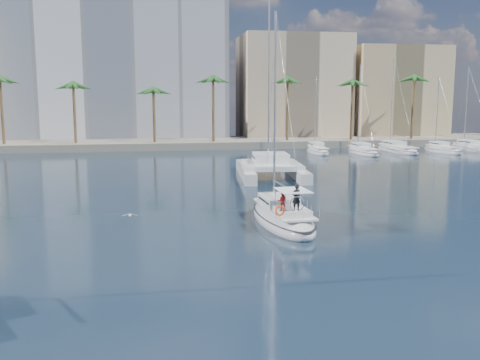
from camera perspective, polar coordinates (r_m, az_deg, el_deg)
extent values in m
plane|color=black|center=(32.96, -0.34, -6.18)|extent=(160.00, 160.00, 0.00)
cube|color=gray|center=(92.91, -6.27, 3.93)|extent=(120.00, 14.00, 1.20)
cube|color=white|center=(104.81, -13.48, 11.63)|extent=(42.00, 16.00, 28.00)
cube|color=beige|center=(104.97, 5.61, 9.64)|extent=(20.00, 14.00, 20.00)
cube|color=tan|center=(109.98, 16.12, 8.78)|extent=(18.00, 12.00, 18.00)
cylinder|color=brown|center=(88.63, -6.18, 6.70)|extent=(0.44, 0.44, 10.50)
sphere|color=#245820|center=(88.59, -6.24, 10.10)|extent=(3.60, 3.60, 3.60)
cylinder|color=brown|center=(96.70, 14.51, 6.65)|extent=(0.44, 0.44, 10.50)
sphere|color=#245820|center=(96.66, 14.64, 9.76)|extent=(3.60, 3.60, 3.60)
ellipsoid|color=silver|center=(36.50, 4.55, -4.22)|extent=(3.71, 10.17, 2.08)
ellipsoid|color=black|center=(36.44, 4.55, -3.77)|extent=(3.75, 10.27, 0.18)
cube|color=silver|center=(36.15, 4.65, -3.07)|extent=(2.66, 7.62, 0.12)
cube|color=silver|center=(37.16, 4.14, -2.17)|extent=(2.32, 3.38, 0.60)
cube|color=black|center=(37.16, 4.14, -2.14)|extent=(2.31, 3.00, 0.14)
cylinder|color=#B7BABF|center=(37.59, 3.74, 7.58)|extent=(0.15, 0.15, 13.13)
cylinder|color=#B7BABF|center=(36.13, 4.55, -0.56)|extent=(0.32, 4.05, 0.11)
cube|color=silver|center=(34.30, 5.60, -3.33)|extent=(2.03, 2.60, 0.36)
cube|color=white|center=(33.95, 5.68, -1.10)|extent=(2.03, 2.60, 0.04)
torus|color=silver|center=(33.27, 6.13, -2.54)|extent=(0.96, 0.11, 0.96)
torus|color=#F1480C|center=(32.61, 4.29, -3.29)|extent=(0.64, 0.23, 0.64)
imported|color=black|center=(33.44, 6.02, -1.87)|extent=(0.71, 0.57, 1.68)
imported|color=maroon|center=(33.44, 4.52, -2.26)|extent=(0.68, 0.59, 1.21)
cube|color=silver|center=(57.96, 0.60, 0.94)|extent=(2.39, 13.33, 1.10)
cube|color=silver|center=(58.66, 5.90, 0.99)|extent=(2.39, 13.33, 1.10)
cube|color=silver|center=(57.49, 3.35, 1.62)|extent=(6.67, 7.82, 0.50)
cube|color=silver|center=(58.06, 3.27, 2.39)|extent=(3.99, 4.30, 1.00)
cube|color=black|center=(58.06, 3.27, 2.44)|extent=(3.97, 3.77, 0.18)
cylinder|color=#B7BABF|center=(59.69, 3.09, 10.60)|extent=(0.18, 0.18, 17.70)
ellipsoid|color=silver|center=(36.86, -11.66, -3.70)|extent=(0.21, 0.40, 0.19)
sphere|color=silver|center=(37.04, -11.65, -3.61)|extent=(0.10, 0.10, 0.10)
cube|color=gray|center=(36.87, -12.11, -3.66)|extent=(0.46, 0.17, 0.11)
cube|color=gray|center=(36.84, -11.22, -3.64)|extent=(0.46, 0.17, 0.11)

